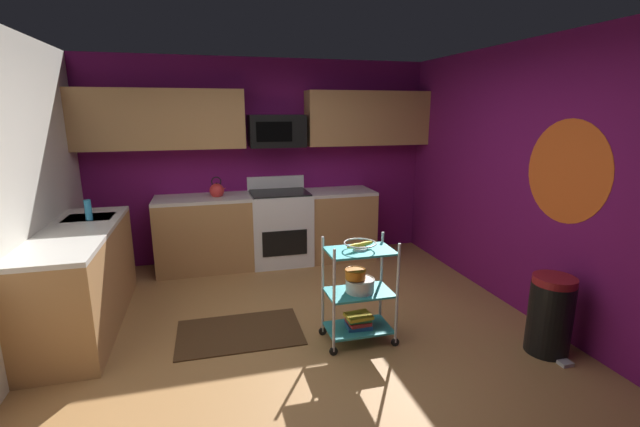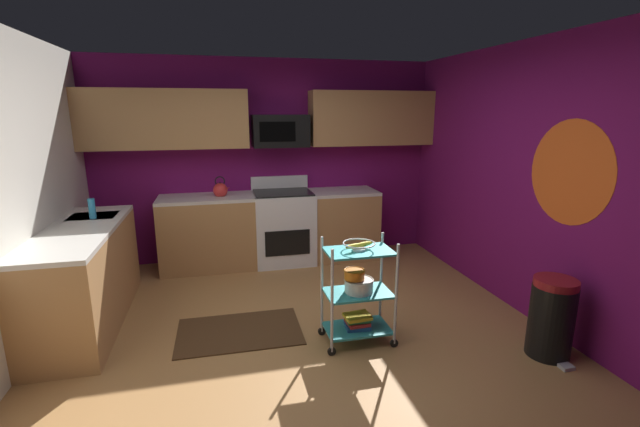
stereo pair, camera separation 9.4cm
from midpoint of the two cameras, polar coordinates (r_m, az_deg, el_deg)
floor at (r=3.88m, az=-1.26°, el=-17.10°), size 4.40×4.80×0.04m
wall_back at (r=5.77m, az=-6.52°, el=6.95°), size 4.52×0.06×2.60m
wall_right at (r=4.43m, az=28.14°, el=3.44°), size 0.06×4.80×2.60m
wall_flower_decal at (r=4.17m, az=30.79°, el=4.69°), size 0.00×0.88×0.88m
counter_run at (r=5.08m, az=-13.83°, el=-3.92°), size 3.59×2.48×0.92m
oven_range at (r=5.63m, az=-4.40°, el=-1.70°), size 0.76×0.65×1.10m
upper_cabinets at (r=5.54m, az=-6.76°, el=12.38°), size 4.40×0.33×0.70m
microwave at (r=5.54m, az=-4.82°, el=10.87°), size 0.70×0.39×0.40m
rolling_cart at (r=3.71m, az=5.80°, el=-10.41°), size 0.62×0.36×0.91m
fruit_bowl at (r=3.56m, az=5.97°, el=-4.16°), size 0.27×0.27×0.07m
mixing_bowl_large at (r=3.69m, az=5.92°, el=-9.45°), size 0.25×0.25×0.11m
mixing_bowl_small at (r=3.65m, az=5.33°, el=-8.00°), size 0.18×0.18×0.08m
book_stack at (r=3.83m, az=5.71°, el=-14.04°), size 0.23×0.20×0.12m
kettle at (r=5.44m, az=-12.60°, el=3.09°), size 0.21×0.18×0.26m
dish_soap_bottle at (r=4.72m, az=-27.52°, el=0.57°), size 0.06×0.06×0.20m
trash_can at (r=4.04m, az=28.98°, el=-12.02°), size 0.34×0.42×0.66m
floor_rug at (r=4.09m, az=-9.96°, el=-15.17°), size 1.11×0.71×0.01m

